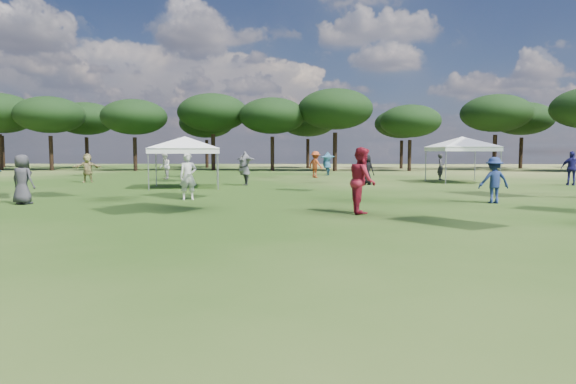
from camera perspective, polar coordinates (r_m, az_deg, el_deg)
name	(u,v)px	position (r m, az deg, el deg)	size (l,w,h in m)	color
tree_line	(324,115)	(48.17, 4.32, 9.10)	(108.78, 17.63, 7.77)	black
tent_left	(185,139)	(24.63, -12.13, 6.18)	(6.71, 6.71, 2.86)	gray
tent_right	(462,139)	(29.94, 19.93, 5.95)	(6.67, 6.67, 2.97)	gray
festival_crowd	(281,169)	(26.01, -0.86, 2.77)	(30.73, 24.25, 1.93)	#A9401C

